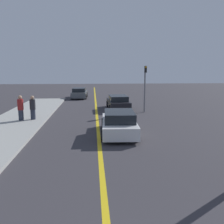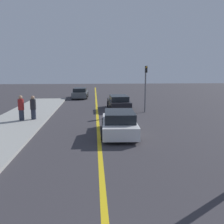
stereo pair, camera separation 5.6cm
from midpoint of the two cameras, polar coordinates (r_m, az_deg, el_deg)
road_center_line at (r=19.58m, az=-3.29°, el=-0.97°), size 0.20×60.00×0.01m
sidewalk_left at (r=16.93m, az=-22.19°, el=-3.18°), size 3.84×28.91×0.15m
car_near_right_lane at (r=14.08m, az=1.75°, el=-2.57°), size 2.12×4.46×1.35m
car_ahead_center at (r=22.76m, az=1.60°, el=2.16°), size 1.97×4.33×1.29m
car_far_distant at (r=31.75m, az=-7.25°, el=4.31°), size 1.98×4.23×1.30m
pedestrian_mid_group at (r=18.28m, az=-19.98°, el=0.87°), size 0.40×0.40×1.73m
pedestrian_far_standing at (r=18.35m, az=-17.49°, el=0.95°), size 0.39×0.39×1.68m
traffic_light at (r=21.23m, az=7.75°, el=6.36°), size 0.18×0.40×3.91m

